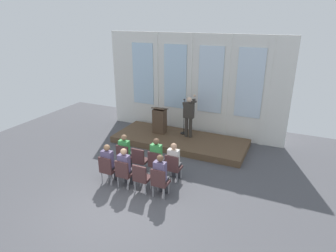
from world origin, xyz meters
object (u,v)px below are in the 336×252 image
Objects in this scene: chair_r0_c3 at (173,166)px; mic_stand at (184,126)px; lectern at (160,120)px; audience_r0_c2 at (157,155)px; chair_r1_c0 at (108,168)px; chair_r1_c3 at (160,181)px; chair_r0_c0 at (124,156)px; audience_r0_c3 at (174,160)px; audience_r0_c0 at (125,150)px; audience_r1_c1 at (125,165)px; chair_r1_c1 at (124,172)px; chair_r1_c2 at (141,176)px; chair_r0_c1 at (140,159)px; audience_r1_c3 at (161,173)px; chair_r0_c2 at (156,163)px; speaker at (189,114)px; audience_r1_c0 at (109,161)px.

mic_stand is at bearing 106.00° from chair_r0_c3.
audience_r0_c2 is (1.35, -2.96, -0.06)m from lectern.
audience_r0_c2 reaches higher than chair_r1_c0.
chair_r1_c0 is 1.84m from chair_r1_c3.
audience_r0_c3 is at bearing 2.53° from chair_r0_c0.
audience_r0_c0 is 1.15m from audience_r1_c1.
chair_r1_c2 is at bearing 0.00° from chair_r1_c1.
chair_r1_c3 is (1.23, -0.97, 0.00)m from chair_r0_c1.
chair_r0_c3 is 1.00× the size of chair_r1_c3.
audience_r1_c3 is (1.84, 0.08, 0.21)m from chair_r1_c0.
audience_r1_c3 is (1.23, -0.89, 0.21)m from chair_r0_c1.
chair_r0_c2 is at bearing 90.00° from chair_r1_c2.
chair_r0_c0 is 0.71× the size of audience_r0_c3.
audience_r0_c0 is 1.38× the size of chair_r1_c0.
chair_r0_c2 and chair_r1_c3 have the same top height.
audience_r0_c0 is (0.13, -2.96, -0.10)m from lectern.
audience_r0_c3 is (1.23, 0.08, 0.20)m from chair_r0_c1.
audience_r1_c1 is 0.97× the size of audience_r1_c3.
chair_r1_c0 is 0.71× the size of audience_r1_c1.
chair_r1_c3 is (1.23, 0.00, 0.00)m from chair_r1_c1.
chair_r0_c1 is (0.61, -0.08, -0.19)m from audience_r0_c0.
audience_r0_c3 is (1.84, 0.08, 0.20)m from chair_r0_c0.
chair_r0_c2 is at bearing 0.00° from chair_r0_c1.
speaker is 1.83× the size of chair_r0_c2.
speaker reaches higher than chair_r0_c2.
audience_r0_c3 is at bearing 90.00° from audience_r1_c3.
audience_r1_c0 is (-1.23, -0.89, 0.20)m from chair_r0_c2.
audience_r0_c3 is (0.61, 0.08, 0.20)m from chair_r0_c2.
chair_r1_c2 is (-0.61, -0.97, 0.00)m from chair_r0_c3.
lectern is 1.23× the size of chair_r1_c1.
chair_r1_c0 is (-1.84, -1.06, -0.20)m from audience_r0_c3.
lectern is 3.26m from audience_r0_c2.
chair_r1_c1 is 0.61m from chair_r1_c2.
audience_r0_c2 reaches higher than chair_r1_c1.
audience_r0_c0 is 2.08m from audience_r1_c3.
audience_r1_c3 is at bearing -27.98° from audience_r0_c0.
chair_r0_c1 is (0.61, 0.00, 0.00)m from chair_r0_c0.
mic_stand is 1.18× the size of audience_r0_c3.
chair_r0_c3 and chair_r1_c3 have the same top height.
lectern is at bearing -177.17° from speaker.
chair_r0_c0 is at bearing 152.10° from chair_r1_c3.
chair_r0_c0 and chair_r1_c2 have the same top height.
chair_r0_c3 is at bearing 0.00° from chair_r0_c0.
audience_r1_c1 is at bearing -124.48° from chair_r0_c2.
chair_r0_c3 is 0.21m from audience_r0_c3.
chair_r1_c0 is (0.13, -4.02, -0.28)m from lectern.
speaker reaches higher than audience_r0_c0.
chair_r0_c0 is (-1.19, -3.11, -0.73)m from speaker.
chair_r1_c2 is at bearing 180.00° from chair_r1_c3.
audience_r0_c2 is at bearing 3.66° from chair_r0_c0.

